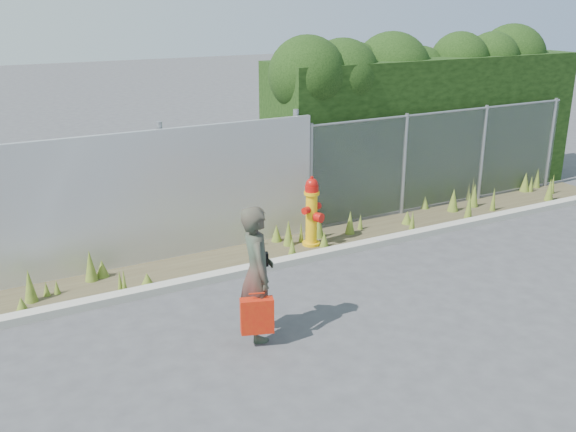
% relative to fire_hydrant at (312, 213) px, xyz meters
% --- Properties ---
extents(ground, '(80.00, 80.00, 0.00)m').
position_rel_fire_hydrant_xyz_m(ground, '(-0.69, -2.35, -0.62)').
color(ground, '#3E3E40').
rests_on(ground, ground).
extents(curb, '(16.00, 0.22, 0.12)m').
position_rel_fire_hydrant_xyz_m(curb, '(-0.69, -0.55, -0.56)').
color(curb, '#A6A396').
rests_on(curb, ground).
extents(weed_strip, '(16.00, 1.30, 0.55)m').
position_rel_fire_hydrant_xyz_m(weed_strip, '(-0.38, 0.12, -0.47)').
color(weed_strip, '#443B27').
rests_on(weed_strip, ground).
extents(corrugated_fence, '(8.50, 0.21, 2.30)m').
position_rel_fire_hydrant_xyz_m(corrugated_fence, '(-3.94, 0.66, 0.49)').
color(corrugated_fence, silver).
rests_on(corrugated_fence, ground).
extents(chainlink_fence, '(6.50, 0.07, 2.05)m').
position_rel_fire_hydrant_xyz_m(chainlink_fence, '(3.56, 0.65, 0.42)').
color(chainlink_fence, gray).
rests_on(chainlink_fence, ground).
extents(hedge, '(7.50, 1.77, 3.63)m').
position_rel_fire_hydrant_xyz_m(hedge, '(3.67, 1.64, 1.36)').
color(hedge, black).
rests_on(hedge, ground).
extents(fire_hydrant, '(0.42, 0.38, 1.27)m').
position_rel_fire_hydrant_xyz_m(fire_hydrant, '(0.00, 0.00, 0.00)').
color(fire_hydrant, '#F5B60C').
rests_on(fire_hydrant, ground).
extents(woman, '(0.57, 0.73, 1.77)m').
position_rel_fire_hydrant_xyz_m(woman, '(-2.24, -2.42, 0.27)').
color(woman, '#0D573E').
rests_on(woman, ground).
extents(red_tote_bag, '(0.41, 0.15, 0.54)m').
position_rel_fire_hydrant_xyz_m(red_tote_bag, '(-2.37, -2.67, -0.18)').
color(red_tote_bag, red).
extents(black_shoulder_bag, '(0.23, 0.10, 0.17)m').
position_rel_fire_hydrant_xyz_m(black_shoulder_bag, '(-2.15, -2.31, 0.39)').
color(black_shoulder_bag, black).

